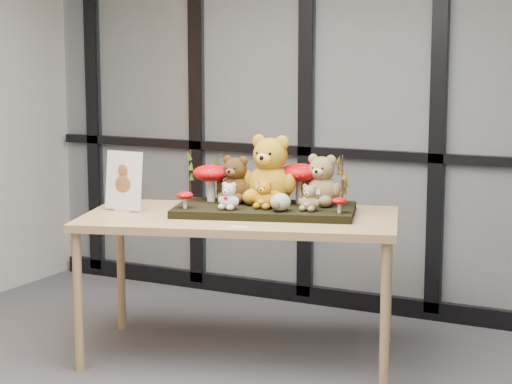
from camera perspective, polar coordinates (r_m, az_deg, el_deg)
The scene contains 22 objects.
room_shell at distance 3.80m, azimuth -5.84°, elevation 7.96°, with size 5.00×5.00×5.00m.
glass_partition at distance 6.04m, azimuth 7.05°, elevation 5.78°, with size 4.90×0.06×2.78m.
display_table at distance 5.17m, azimuth -0.98°, elevation -2.13°, with size 1.92×1.36×0.81m.
diorama_tray at distance 5.20m, azimuth 0.55°, elevation -1.11°, with size 1.00×0.50×0.04m, color black.
bear_pooh_yellow at distance 5.25m, azimuth 0.90°, elevation 1.62°, with size 0.33×0.30×0.43m, color #B78619, non-canonical shape.
bear_brown_medium at distance 5.31m, azimuth -1.27°, elevation 0.95°, with size 0.23×0.20×0.30m, color #422A0E, non-canonical shape.
bear_tan_back at distance 5.22m, azimuth 4.08°, elevation 0.91°, with size 0.24×0.22×0.32m, color olive, non-canonical shape.
bear_small_yellow at distance 5.10m, azimuth 0.53°, elevation -0.05°, with size 0.13×0.12×0.18m, color #BB790B, non-canonical shape.
bear_white_bow at distance 5.08m, azimuth -1.66°, elevation -0.16°, with size 0.13×0.11×0.17m, color silver, non-canonical shape.
bear_beige_small at distance 5.04m, azimuth 3.32°, elevation -0.26°, with size 0.12×0.11×0.16m, color #9A8057, non-canonical shape.
plush_cream_hedgehog at distance 5.02m, azimuth 1.52°, elevation -0.58°, with size 0.08×0.08×0.11m, color beige, non-canonical shape.
mushroom_back_left at distance 5.35m, azimuth -2.79°, elevation 0.68°, with size 0.21×0.21×0.23m, color #A90509, non-canonical shape.
mushroom_back_right at distance 5.28m, azimuth 2.74°, elevation 0.66°, with size 0.23×0.23×0.25m, color #A90509, non-canonical shape.
mushroom_front_left at distance 5.13m, azimuth -4.40°, elevation -0.44°, with size 0.09×0.09×0.10m, color #A90509, non-canonical shape.
mushroom_front_right at distance 4.99m, azimuth 5.15°, elevation -0.76°, with size 0.08×0.08×0.09m, color #A90509, non-canonical shape.
sprig_green_far_left at distance 5.38m, azimuth -4.04°, elevation 1.03°, with size 0.05×0.05×0.29m, color #13370C, non-canonical shape.
sprig_green_mid_left at distance 5.41m, azimuth -2.39°, elevation 0.94°, with size 0.05×0.05×0.27m, color #13370C, non-canonical shape.
sprig_dry_far_right at distance 5.23m, azimuth 5.32°, elevation 0.74°, with size 0.05×0.05×0.28m, color brown, non-canonical shape.
sprig_dry_mid_right at distance 5.11m, azimuth 5.36°, elevation 0.14°, with size 0.05×0.05×0.21m, color brown, non-canonical shape.
sprig_green_centre at distance 5.38m, azimuth 0.28°, elevation 0.53°, with size 0.05×0.05×0.20m, color #13370C, non-canonical shape.
sign_holder at distance 5.31m, azimuth -8.14°, elevation 0.55°, with size 0.24×0.06×0.34m.
label_card at distance 4.81m, azimuth -1.07°, elevation -2.16°, with size 0.10×0.03×0.00m, color white.
Camera 1 is at (2.06, -3.20, 1.74)m, focal length 65.00 mm.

